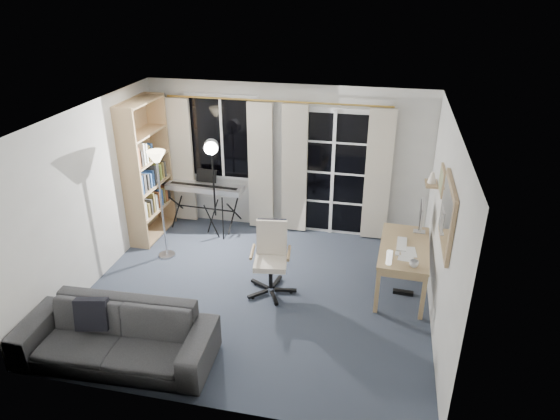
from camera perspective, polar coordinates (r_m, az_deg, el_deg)
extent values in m
cube|color=#333B4A|center=(6.80, -2.70, -9.49)|extent=(4.50, 4.00, 0.02)
cube|color=white|center=(8.14, -6.58, 8.23)|extent=(1.20, 0.06, 1.40)
cube|color=black|center=(8.12, -6.64, 8.16)|extent=(1.10, 0.02, 1.30)
cube|color=white|center=(8.11, -6.67, 8.14)|extent=(0.04, 0.03, 1.30)
cube|color=white|center=(7.93, 6.07, 4.14)|extent=(1.32, 0.06, 2.11)
cube|color=black|center=(7.94, 3.89, 4.25)|extent=(0.55, 0.02, 1.95)
cube|color=black|center=(7.88, 8.21, 3.88)|extent=(0.55, 0.02, 1.95)
cube|color=white|center=(7.89, 6.03, 4.04)|extent=(0.05, 0.04, 2.05)
cube|color=white|center=(8.08, 5.88, 0.90)|extent=(1.15, 0.03, 0.03)
cube|color=white|center=(7.88, 6.04, 4.21)|extent=(1.15, 0.03, 0.03)
cube|color=white|center=(7.72, 6.21, 7.67)|extent=(1.15, 0.03, 0.03)
cylinder|color=gold|center=(7.66, -0.46, 12.34)|extent=(3.50, 0.03, 0.03)
cube|color=beige|center=(8.43, -11.19, 5.49)|extent=(0.40, 0.07, 2.10)
cube|color=beige|center=(8.01, -2.22, 4.91)|extent=(0.40, 0.07, 2.10)
cube|color=beige|center=(7.90, 1.66, 4.61)|extent=(0.40, 0.07, 2.10)
cube|color=beige|center=(7.78, 11.13, 3.81)|extent=(0.40, 0.07, 2.10)
cube|color=#A67C57|center=(7.66, -16.72, 3.07)|extent=(0.36, 0.04, 2.22)
cube|color=#A67C57|center=(8.48, -13.51, 5.58)|extent=(0.36, 0.04, 2.22)
cube|color=#A67C57|center=(8.14, -16.04, 4.46)|extent=(0.05, 1.00, 2.22)
cube|color=#A67C57|center=(8.49, -14.23, -2.39)|extent=(0.37, 1.00, 0.03)
cube|color=#A67C57|center=(8.32, -14.53, 0.11)|extent=(0.37, 1.00, 0.03)
cube|color=#A67C57|center=(8.15, -14.84, 2.79)|extent=(0.37, 1.00, 0.03)
cube|color=#A67C57|center=(8.00, -15.18, 5.58)|extent=(0.37, 1.00, 0.03)
cube|color=#A67C57|center=(7.88, -15.52, 8.45)|extent=(0.37, 1.00, 0.03)
cube|color=#A67C57|center=(7.76, -15.93, 11.81)|extent=(0.37, 1.00, 0.03)
cube|color=white|center=(7.92, -15.82, -0.11)|extent=(0.25, 0.07, 0.28)
cube|color=olive|center=(8.01, -15.43, 0.03)|extent=(0.25, 0.05, 0.23)
cube|color=#3C3C3C|center=(8.08, -15.16, 0.39)|extent=(0.25, 0.05, 0.26)
cube|color=olive|center=(8.13, -14.91, 0.88)|extent=(0.25, 0.04, 0.33)
cube|color=white|center=(8.21, -14.62, 0.88)|extent=(0.25, 0.06, 0.26)
cube|color=#97512B|center=(8.29, -14.31, 1.20)|extent=(0.25, 0.05, 0.27)
cube|color=#315593|center=(8.36, -14.05, 1.44)|extent=(0.25, 0.06, 0.27)
cube|color=olive|center=(8.45, -13.76, 1.66)|extent=(0.25, 0.04, 0.25)
cube|color=#97512B|center=(8.51, -13.53, 1.89)|extent=(0.25, 0.06, 0.26)
cube|color=#3C3C3C|center=(8.59, -13.25, 2.24)|extent=(0.25, 0.04, 0.29)
cube|color=#315593|center=(7.75, -16.19, 2.77)|extent=(0.25, 0.04, 0.30)
cube|color=#3C3C3C|center=(7.81, -15.91, 2.97)|extent=(0.25, 0.07, 0.30)
cube|color=#3C3C3C|center=(7.91, -15.53, 3.13)|extent=(0.25, 0.05, 0.26)
cube|color=#315593|center=(7.98, -15.24, 3.30)|extent=(0.25, 0.04, 0.24)
cube|color=#315593|center=(8.04, -15.00, 3.57)|extent=(0.25, 0.04, 0.26)
cube|color=#3C3C3C|center=(8.10, -14.75, 3.94)|extent=(0.25, 0.04, 0.30)
cube|color=#3C3C3C|center=(8.18, -14.47, 3.94)|extent=(0.25, 0.06, 0.24)
cube|color=#9AB042|center=(8.26, -14.18, 4.23)|extent=(0.25, 0.05, 0.26)
cube|color=olive|center=(8.33, -13.92, 4.49)|extent=(0.25, 0.04, 0.27)
cube|color=#3C3C3C|center=(8.39, -13.69, 4.63)|extent=(0.25, 0.04, 0.26)
cube|color=#97512B|center=(7.60, -16.58, 5.73)|extent=(0.25, 0.05, 0.31)
cube|color=#3C3C3C|center=(7.68, -16.24, 5.69)|extent=(0.25, 0.04, 0.24)
cube|color=white|center=(7.73, -16.02, 6.20)|extent=(0.25, 0.04, 0.33)
cube|color=white|center=(7.80, -15.73, 6.29)|extent=(0.25, 0.04, 0.30)
cube|color=olive|center=(7.88, -15.43, 6.29)|extent=(0.25, 0.04, 0.25)
cube|color=#315593|center=(7.94, -15.17, 6.51)|extent=(0.25, 0.05, 0.25)
cylinder|color=#B2B2B7|center=(7.80, -12.78, -5.02)|extent=(0.29, 0.29, 0.03)
cylinder|color=#B2B2B7|center=(7.45, -13.34, 0.18)|extent=(0.03, 0.03, 1.54)
cone|color=#FFE5B2|center=(7.15, -13.98, 5.94)|extent=(0.31, 0.31, 0.16)
cylinder|color=black|center=(8.59, -11.47, 0.56)|extent=(0.06, 0.62, 0.56)
cylinder|color=black|center=(8.59, -11.47, 0.56)|extent=(0.06, 0.62, 0.56)
cylinder|color=black|center=(8.22, -5.26, -0.18)|extent=(0.06, 0.62, 0.56)
cylinder|color=black|center=(8.22, -5.26, -0.18)|extent=(0.06, 0.62, 0.56)
cylinder|color=black|center=(8.39, -8.43, 0.19)|extent=(0.99, 0.07, 0.02)
cube|color=silver|center=(8.24, -8.60, 2.56)|extent=(1.30, 0.39, 0.09)
cube|color=white|center=(8.16, -8.83, 2.58)|extent=(1.19, 0.20, 0.01)
cube|color=black|center=(8.19, -8.72, 2.75)|extent=(1.15, 0.14, 0.01)
cube|color=black|center=(8.26, -8.41, 3.90)|extent=(0.35, 0.09, 0.21)
cylinder|color=black|center=(8.08, -6.56, -1.06)|extent=(0.10, 0.26, 0.67)
cylinder|color=black|center=(8.17, -7.71, -0.80)|extent=(0.26, 0.08, 0.68)
cylinder|color=black|center=(8.00, -7.77, -1.41)|extent=(0.19, 0.20, 0.68)
cylinder|color=black|center=(7.81, -7.61, 3.25)|extent=(0.04, 0.04, 1.17)
cylinder|color=silver|center=(7.57, -7.88, 7.16)|extent=(0.25, 0.18, 0.22)
cylinder|color=white|center=(7.50, -7.90, 6.99)|extent=(0.19, 0.08, 0.19)
cube|color=black|center=(6.77, 0.66, -9.14)|extent=(0.30, 0.09, 0.04)
cylinder|color=black|center=(6.78, 1.28, -9.29)|extent=(0.05, 0.05, 0.05)
cube|color=black|center=(6.94, -0.40, -8.20)|extent=(0.10, 0.30, 0.04)
cylinder|color=black|center=(7.00, -0.16, -8.02)|extent=(0.05, 0.05, 0.05)
cube|color=black|center=(6.89, -2.33, -8.45)|extent=(0.28, 0.18, 0.04)
cylinder|color=black|center=(6.95, -2.78, -8.35)|extent=(0.05, 0.05, 0.05)
cube|color=black|center=(6.70, -2.56, -9.57)|extent=(0.24, 0.24, 0.04)
cylinder|color=black|center=(6.68, -3.11, -9.88)|extent=(0.05, 0.05, 0.05)
cube|color=black|center=(6.62, -0.67, -10.02)|extent=(0.17, 0.28, 0.04)
cylinder|color=black|center=(6.57, -0.52, -10.51)|extent=(0.05, 0.05, 0.05)
cylinder|color=black|center=(6.66, -1.08, -7.54)|extent=(0.06, 0.06, 0.37)
cube|color=#F1E2CB|center=(6.56, -1.09, -6.06)|extent=(0.48, 0.48, 0.07)
cube|color=#F1E2CB|center=(6.59, -0.95, -3.11)|extent=(0.41, 0.17, 0.48)
cube|color=black|center=(6.62, -0.92, -2.82)|extent=(0.39, 0.14, 0.44)
cylinder|color=#A67C57|center=(6.52, -3.18, -4.79)|extent=(0.09, 0.37, 0.04)
cylinder|color=#A67C57|center=(6.48, 1.02, -4.95)|extent=(0.09, 0.37, 0.04)
cube|color=tan|center=(6.72, 14.05, -4.16)|extent=(0.68, 1.28, 0.04)
cube|color=tan|center=(6.75, 13.99, -4.62)|extent=(0.64, 1.24, 0.09)
cube|color=tan|center=(6.39, 11.03, -9.03)|extent=(0.06, 0.06, 0.63)
cube|color=tan|center=(6.40, 16.03, -9.57)|extent=(0.06, 0.06, 0.63)
cube|color=tan|center=(7.39, 11.81, -4.00)|extent=(0.06, 0.06, 0.63)
cube|color=tan|center=(7.40, 16.08, -4.47)|extent=(0.06, 0.06, 0.63)
cube|color=silver|center=(7.12, 15.64, -2.38)|extent=(0.17, 0.11, 0.01)
cube|color=silver|center=(7.06, 15.75, -1.53)|extent=(0.04, 0.03, 0.20)
cube|color=silver|center=(7.00, 15.89, -0.48)|extent=(0.05, 0.48, 0.30)
cube|color=black|center=(7.00, 15.74, -0.47)|extent=(0.03, 0.45, 0.27)
cube|color=white|center=(6.73, 13.74, -3.79)|extent=(0.14, 0.38, 0.02)
cube|color=white|center=(6.50, 13.25, -4.86)|extent=(0.06, 0.09, 0.02)
cube|color=white|center=(6.58, 14.45, -4.65)|extent=(0.22, 0.28, 0.01)
cube|color=white|center=(6.43, 14.16, -5.41)|extent=(0.20, 0.16, 0.00)
cube|color=black|center=(6.32, 12.56, -5.23)|extent=(0.05, 0.04, 0.11)
cylinder|color=white|center=(6.23, 12.38, -5.33)|extent=(0.07, 0.07, 0.18)
cube|color=black|center=(6.96, 13.88, -9.12)|extent=(0.27, 0.08, 0.04)
imported|color=silver|center=(6.25, 15.07, -5.87)|extent=(0.11, 0.09, 0.11)
cube|color=#A67C57|center=(5.59, 18.60, -0.61)|extent=(0.04, 0.94, 0.74)
cube|color=white|center=(5.59, 18.40, -0.60)|extent=(0.01, 0.84, 0.64)
cube|color=#A67C57|center=(6.40, 18.05, 3.23)|extent=(0.03, 0.42, 0.32)
cube|color=teal|center=(6.40, 17.92, 3.25)|extent=(0.00, 0.36, 0.26)
cube|color=#A67C57|center=(6.94, 16.91, 2.89)|extent=(0.16, 0.30, 0.02)
cone|color=#F1E2CB|center=(6.91, 17.00, 3.58)|extent=(0.12, 0.12, 0.15)
imported|color=#27282A|center=(5.81, -18.38, -12.73)|extent=(2.15, 0.71, 0.83)
cube|color=black|center=(5.97, -20.70, -11.07)|extent=(0.39, 0.27, 0.38)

